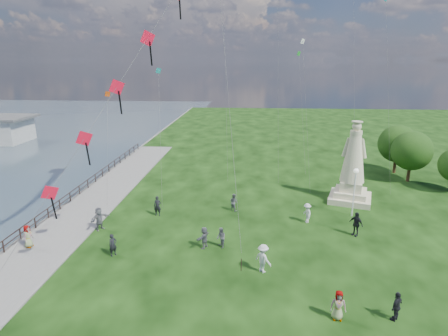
# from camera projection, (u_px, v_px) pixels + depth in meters

# --- Properties ---
(waterfront) EXTENTS (200.00, 200.00, 1.51)m
(waterfront) POSITION_uv_depth(u_px,v_px,m) (55.00, 225.00, 31.20)
(waterfront) COLOR #333F4C
(waterfront) RESTS_ON ground
(statue) EXTENTS (4.80, 4.80, 7.80)m
(statue) POSITION_uv_depth(u_px,v_px,m) (352.00, 172.00, 35.65)
(statue) COLOR #C5BA95
(statue) RESTS_ON ground
(lamppost) EXTENTS (0.40, 0.40, 4.35)m
(lamppost) POSITION_uv_depth(u_px,v_px,m) (355.00, 182.00, 32.03)
(lamppost) COLOR silver
(lamppost) RESTS_ON ground
(tree_row) EXTENTS (7.65, 10.61, 5.86)m
(tree_row) POSITION_uv_depth(u_px,v_px,m) (414.00, 150.00, 42.00)
(tree_row) COLOR #382314
(tree_row) RESTS_ON ground
(person_0) EXTENTS (0.67, 0.69, 1.60)m
(person_0) POSITION_uv_depth(u_px,v_px,m) (113.00, 245.00, 26.02)
(person_0) COLOR black
(person_0) RESTS_ON ground
(person_1) EXTENTS (0.74, 0.87, 1.53)m
(person_1) POSITION_uv_depth(u_px,v_px,m) (221.00, 238.00, 27.16)
(person_1) COLOR #595960
(person_1) RESTS_ON ground
(person_2) EXTENTS (1.35, 1.31, 1.92)m
(person_2) POSITION_uv_depth(u_px,v_px,m) (263.00, 258.00, 23.94)
(person_2) COLOR silver
(person_2) RESTS_ON ground
(person_3) EXTENTS (1.05, 1.05, 1.68)m
(person_3) POSITION_uv_depth(u_px,v_px,m) (397.00, 306.00, 19.47)
(person_3) COLOR black
(person_3) RESTS_ON ground
(person_4) EXTENTS (0.84, 0.54, 1.67)m
(person_4) POSITION_uv_depth(u_px,v_px,m) (338.00, 305.00, 19.55)
(person_4) COLOR #595960
(person_4) RESTS_ON ground
(person_5) EXTENTS (1.56, 1.91, 1.91)m
(person_5) POSITION_uv_depth(u_px,v_px,m) (99.00, 219.00, 29.97)
(person_5) COLOR #595960
(person_5) RESTS_ON ground
(person_6) EXTENTS (0.65, 0.42, 1.77)m
(person_6) POSITION_uv_depth(u_px,v_px,m) (158.00, 206.00, 32.77)
(person_6) COLOR black
(person_6) RESTS_ON ground
(person_7) EXTENTS (0.91, 0.87, 1.60)m
(person_7) POSITION_uv_depth(u_px,v_px,m) (234.00, 202.00, 33.90)
(person_7) COLOR #595960
(person_7) RESTS_ON ground
(person_8) EXTENTS (0.85, 1.20, 1.68)m
(person_8) POSITION_uv_depth(u_px,v_px,m) (307.00, 213.00, 31.38)
(person_8) COLOR silver
(person_8) RESTS_ON ground
(person_9) EXTENTS (1.20, 1.24, 1.94)m
(person_9) POSITION_uv_depth(u_px,v_px,m) (356.00, 224.00, 28.98)
(person_9) COLOR black
(person_9) RESTS_ON ground
(person_10) EXTENTS (0.57, 0.86, 1.68)m
(person_10) POSITION_uv_depth(u_px,v_px,m) (28.00, 237.00, 27.04)
(person_10) COLOR #595960
(person_10) RESTS_ON ground
(person_11) EXTENTS (1.21, 1.64, 1.62)m
(person_11) POSITION_uv_depth(u_px,v_px,m) (204.00, 237.00, 27.10)
(person_11) COLOR #595960
(person_11) RESTS_ON ground
(red_kite_train) EXTENTS (9.86, 9.35, 18.01)m
(red_kite_train) POSITION_uv_depth(u_px,v_px,m) (114.00, 95.00, 23.33)
(red_kite_train) COLOR black
(red_kite_train) RESTS_ON ground
(small_kites) EXTENTS (28.73, 17.22, 31.73)m
(small_kites) POSITION_uv_depth(u_px,v_px,m) (271.00, 39.00, 38.99)
(small_kites) COLOR #158083
(small_kites) RESTS_ON ground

